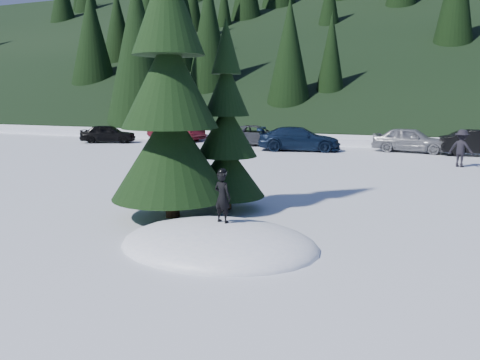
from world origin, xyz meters
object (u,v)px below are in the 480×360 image
at_px(car_2, 257,135).
at_px(spruce_short, 227,137).
at_px(car_0, 108,134).
at_px(child_skier, 222,197).
at_px(car_3, 299,139).
at_px(adult_2, 461,148).
at_px(car_4, 410,140).
at_px(car_1, 176,130).
at_px(spruce_tall, 170,93).

bearing_deg(car_2, spruce_short, -177.79).
relative_size(spruce_short, car_0, 1.42).
xyz_separation_m(spruce_short, child_skier, (1.20, -2.98, -1.05)).
bearing_deg(car_3, spruce_short, 175.38).
bearing_deg(car_3, car_0, 79.22).
distance_m(adult_2, car_3, 9.40).
relative_size(car_2, car_4, 1.13).
bearing_deg(car_2, child_skier, -177.08).
relative_size(spruce_short, adult_2, 3.09).
relative_size(spruce_short, car_4, 1.25).
height_order(adult_2, car_1, adult_2).
distance_m(car_1, car_2, 6.80).
xyz_separation_m(child_skier, car_4, (3.15, 19.95, -0.32)).
xyz_separation_m(adult_2, car_1, (-18.83, 6.58, -0.11)).
xyz_separation_m(child_skier, car_0, (-16.93, 17.99, -0.41)).
bearing_deg(child_skier, adult_2, -96.92).
relative_size(child_skier, car_4, 0.27).
bearing_deg(adult_2, car_0, 16.93).
xyz_separation_m(child_skier, car_2, (-6.54, 20.20, -0.38)).
xyz_separation_m(car_1, car_4, (16.41, -1.25, -0.03)).
xyz_separation_m(car_1, car_3, (10.15, -2.97, -0.04)).
distance_m(spruce_short, car_0, 21.80).
relative_size(car_2, car_3, 0.98).
bearing_deg(child_skier, car_0, -32.83).
bearing_deg(car_0, car_2, -99.45).
bearing_deg(spruce_short, car_4, 75.63).
relative_size(car_1, car_2, 0.95).
xyz_separation_m(car_2, car_4, (9.69, -0.24, 0.06)).
bearing_deg(car_1, car_2, -83.61).
distance_m(spruce_short, car_3, 15.44).
bearing_deg(adult_2, car_1, 6.19).
bearing_deg(car_4, car_1, 93.15).
distance_m(spruce_tall, car_0, 22.22).
distance_m(child_skier, car_0, 24.71).
relative_size(car_0, car_3, 0.77).
height_order(car_0, car_3, car_3).
bearing_deg(car_3, spruce_tall, 171.37).
xyz_separation_m(spruce_tall, car_2, (-4.34, 18.62, -2.65)).
distance_m(car_0, car_2, 10.62).
bearing_deg(spruce_tall, car_2, 103.13).
relative_size(car_1, car_3, 0.94).
height_order(spruce_tall, car_2, spruce_tall).
distance_m(child_skier, car_3, 18.50).
relative_size(adult_2, car_0, 0.46).
bearing_deg(car_1, child_skier, -133.07).
relative_size(adult_2, car_4, 0.41).
relative_size(child_skier, car_2, 0.24).
distance_m(car_0, car_1, 4.87).
xyz_separation_m(car_0, car_4, (20.08, 1.96, 0.08)).
bearing_deg(car_3, child_skier, 177.92).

